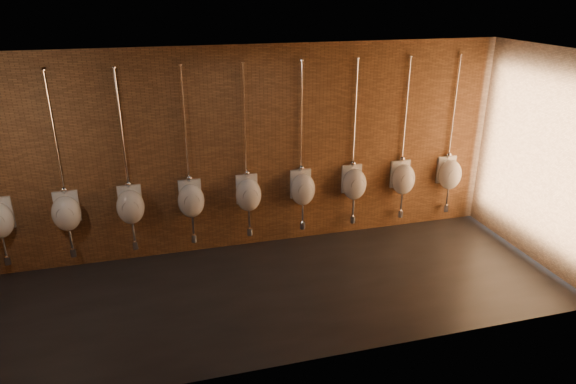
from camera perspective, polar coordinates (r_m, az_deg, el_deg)
name	(u,v)px	position (r m, az deg, el deg)	size (l,w,h in m)	color
ground	(266,292)	(7.30, -2.49, -11.06)	(8.50, 8.50, 0.00)	black
room_shell	(263,155)	(6.43, -2.79, 4.15)	(8.54, 3.04, 3.22)	black
urinal_1	(66,212)	(8.05, -23.41, -2.08)	(0.41, 0.36, 2.72)	white
urinal_2	(130,206)	(7.95, -17.10, -1.48)	(0.41, 0.36, 2.72)	white
urinal_3	(191,200)	(7.95, -10.72, -0.85)	(0.41, 0.36, 2.72)	white
urinal_4	(248,194)	(8.05, -4.43, -0.22)	(0.41, 0.36, 2.72)	white
urinal_5	(303,188)	(8.25, 1.64, 0.40)	(0.41, 0.36, 2.72)	white
urinal_6	(354,183)	(8.54, 7.36, 0.97)	(0.41, 0.36, 2.72)	white
urinal_7	(403,178)	(8.90, 12.67, 1.49)	(0.41, 0.36, 2.72)	white
urinal_8	(450,174)	(9.34, 17.52, 1.96)	(0.41, 0.36, 2.72)	white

